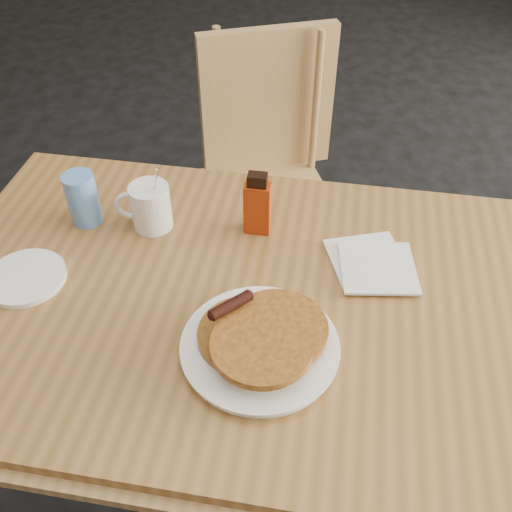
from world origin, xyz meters
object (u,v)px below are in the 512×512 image
(main_table, at_px, (231,306))
(blue_tumbler, at_px, (83,199))
(pancake_plate, at_px, (260,342))
(chair_main_far, at_px, (265,159))
(syrup_bottle, at_px, (257,205))
(coffee_mug, at_px, (149,206))

(main_table, xyz_separation_m, blue_tumbler, (-0.34, 0.20, 0.10))
(pancake_plate, bearing_deg, chair_main_far, 92.59)
(pancake_plate, bearing_deg, main_table, 116.29)
(pancake_plate, distance_m, syrup_bottle, 0.33)
(chair_main_far, relative_size, pancake_plate, 3.31)
(coffee_mug, relative_size, blue_tumbler, 1.35)
(main_table, bearing_deg, blue_tumbler, 149.77)
(pancake_plate, bearing_deg, syrup_bottle, 94.83)
(chair_main_far, distance_m, syrup_bottle, 0.63)
(coffee_mug, bearing_deg, blue_tumbler, 164.31)
(blue_tumbler, bearing_deg, syrup_bottle, -1.10)
(chair_main_far, height_order, coffee_mug, chair_main_far)
(chair_main_far, xyz_separation_m, coffee_mug, (-0.22, -0.57, 0.25))
(chair_main_far, bearing_deg, pancake_plate, -105.33)
(chair_main_far, relative_size, blue_tumbler, 7.78)
(pancake_plate, xyz_separation_m, coffee_mug, (-0.26, 0.33, 0.03))
(blue_tumbler, bearing_deg, main_table, -30.23)
(syrup_bottle, bearing_deg, main_table, -97.06)
(main_table, height_order, coffee_mug, coffee_mug)
(chair_main_far, relative_size, syrup_bottle, 6.33)
(pancake_plate, height_order, coffee_mug, coffee_mug)
(coffee_mug, distance_m, syrup_bottle, 0.23)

